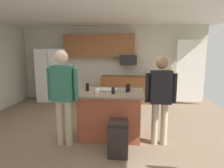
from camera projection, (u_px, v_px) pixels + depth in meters
floor at (99, 130)px, 4.43m from camera, size 7.04×7.04×0.00m
ceiling at (97, 9)px, 3.98m from camera, size 7.04×7.04×0.00m
back_wall at (111, 64)px, 6.95m from camera, size 6.40×0.10×2.60m
french_door_window_panel at (190, 71)px, 6.34m from camera, size 0.90×0.06×2.00m
cabinet_run_upper at (99, 46)px, 6.69m from camera, size 2.40×0.38×0.75m
cabinet_run_lower at (128, 89)px, 6.73m from camera, size 1.80×0.63×0.90m
refrigerator at (53, 75)px, 6.81m from camera, size 0.95×0.76×1.82m
microwave_over_range at (128, 60)px, 6.57m from camera, size 0.56×0.40×0.32m
kitchen_island at (111, 114)px, 4.07m from camera, size 1.34×0.96×0.94m
person_guest_left at (161, 95)px, 3.61m from camera, size 0.57×0.22×1.66m
person_elder_center at (63, 92)px, 3.56m from camera, size 0.57×0.23×1.78m
tumbler_amber at (87, 87)px, 4.07m from camera, size 0.07×0.07×0.16m
glass_pilsner at (127, 88)px, 3.94m from camera, size 0.06×0.06×0.16m
mug_ceramic_white at (97, 91)px, 3.79m from camera, size 0.13×0.09×0.09m
glass_short_whisky at (113, 91)px, 3.78m from camera, size 0.07×0.07×0.13m
glass_dark_ale at (128, 87)px, 4.06m from camera, size 0.07×0.07×0.14m
serving_tray at (107, 90)px, 4.06m from camera, size 0.44×0.30×0.04m
trash_bin at (118, 138)px, 3.33m from camera, size 0.34×0.34×0.61m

